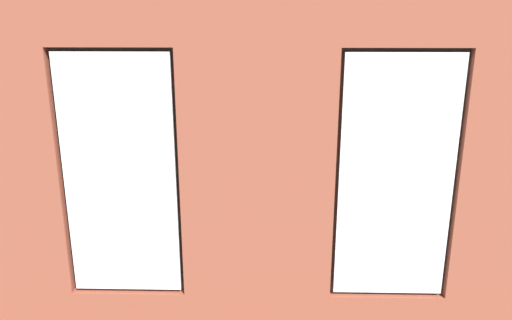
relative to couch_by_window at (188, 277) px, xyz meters
name	(u,v)px	position (x,y,z in m)	size (l,w,h in m)	color
ground_plane	(262,223)	(-0.67, -2.14, -0.38)	(6.47, 6.33, 0.10)	brown
brick_wall_with_windows	(257,184)	(-0.67, 0.65, 1.17)	(5.87, 0.30, 3.04)	brown
white_wall_right	(35,113)	(2.21, -1.94, 1.19)	(0.10, 5.33, 3.04)	white
couch_by_window	(188,277)	(0.00, 0.00, 0.00)	(1.76, 0.87, 0.80)	black
couch_left	(443,218)	(-2.91, -1.48, 0.00)	(0.89, 2.04, 0.80)	black
coffee_table	(245,195)	(-0.44, -2.09, 0.06)	(1.27, 0.90, 0.44)	#A87547
cup_ceramic	(270,184)	(-0.79, -2.25, 0.16)	(0.09, 0.09, 0.11)	#4C4C51
candle_jar	(245,187)	(-0.44, -2.09, 0.17)	(0.08, 0.08, 0.12)	#B7333D
table_plant_small	(251,186)	(-0.53, -1.96, 0.23)	(0.14, 0.14, 0.22)	beige
remote_gray	(233,187)	(-0.28, -2.20, 0.12)	(0.05, 0.17, 0.02)	#59595B
remote_black	(215,193)	(-0.06, -1.96, 0.12)	(0.05, 0.17, 0.02)	black
media_console	(82,194)	(1.91, -2.41, -0.07)	(1.17, 0.42, 0.52)	black
tv_flatscreen	(77,151)	(1.91, -2.41, 0.57)	(1.15, 0.20, 0.75)	black
papasan_chair	(217,151)	(0.13, -4.08, 0.10)	(1.06, 1.06, 0.68)	olive
potted_plant_by_left_couch	(384,176)	(-2.51, -2.95, 0.05)	(0.30, 0.30, 0.57)	beige
potted_plant_corner_near_left	(400,141)	(-3.06, -4.30, 0.25)	(0.61, 0.61, 0.93)	brown
potted_plant_near_tv	(93,191)	(1.36, -1.38, 0.36)	(0.73, 0.73, 1.04)	brown
potted_plant_between_couches	(327,269)	(-1.33, -0.04, 0.08)	(0.78, 0.83, 1.18)	gray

